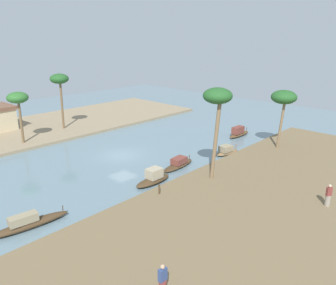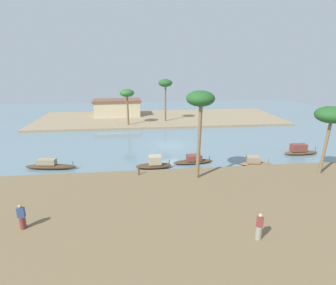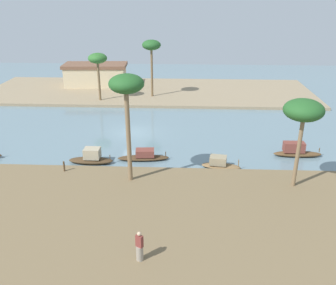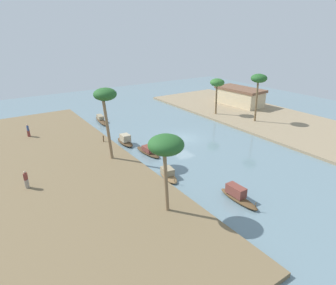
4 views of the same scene
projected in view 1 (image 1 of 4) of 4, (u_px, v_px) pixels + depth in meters
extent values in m
plane|color=slate|center=(122.00, 155.00, 36.05)|extent=(80.08, 80.08, 0.00)
cube|color=brown|center=(262.00, 206.00, 24.89)|extent=(46.22, 15.87, 0.36)
cube|color=#937F60|center=(48.00, 126.00, 47.11)|extent=(46.22, 15.87, 0.36)
ellipsoid|color=#47331E|center=(178.00, 165.00, 32.76)|extent=(4.52, 1.55, 0.36)
cube|color=brown|center=(179.00, 160.00, 32.73)|extent=(1.67, 1.15, 0.60)
cylinder|color=#47331E|center=(189.00, 157.00, 34.10)|extent=(0.07, 0.07, 0.40)
ellipsoid|color=brown|center=(227.00, 152.00, 36.41)|extent=(3.35, 1.65, 0.37)
cube|color=gray|center=(226.00, 149.00, 36.10)|extent=(1.50, 1.22, 0.66)
cylinder|color=brown|center=(236.00, 146.00, 37.09)|extent=(0.07, 0.07, 0.57)
ellipsoid|color=#47331E|center=(153.00, 181.00, 29.10)|extent=(3.79, 1.29, 0.50)
cube|color=tan|center=(154.00, 173.00, 28.99)|extent=(1.35, 1.07, 0.87)
cylinder|color=#47331E|center=(166.00, 171.00, 30.11)|extent=(0.07, 0.07, 0.37)
ellipsoid|color=#47331E|center=(30.00, 224.00, 22.30)|extent=(5.43, 1.55, 0.53)
cube|color=gray|center=(23.00, 219.00, 21.90)|extent=(1.94, 0.96, 0.56)
cylinder|color=#47331E|center=(63.00, 208.00, 23.61)|extent=(0.07, 0.07, 0.37)
ellipsoid|color=brown|center=(239.00, 134.00, 43.04)|extent=(4.24, 1.02, 0.46)
cube|color=brown|center=(238.00, 130.00, 42.57)|extent=(1.81, 0.89, 0.87)
cylinder|color=brown|center=(247.00, 129.00, 44.21)|extent=(0.07, 0.07, 0.45)
cube|color=#33477A|center=(163.00, 275.00, 15.74)|extent=(0.45, 0.25, 0.67)
sphere|color=tan|center=(163.00, 267.00, 15.60)|extent=(0.23, 0.23, 0.23)
cylinder|color=gray|center=(328.00, 201.00, 24.43)|extent=(0.53, 0.53, 0.85)
cube|color=brown|center=(329.00, 191.00, 24.20)|extent=(0.44, 0.40, 0.67)
sphere|color=tan|center=(330.00, 186.00, 24.06)|extent=(0.23, 0.23, 0.23)
cylinder|color=#4C3823|center=(159.00, 189.00, 26.32)|extent=(0.14, 0.14, 0.83)
cylinder|color=#7F6647|center=(215.00, 142.00, 28.21)|extent=(0.33, 0.83, 6.96)
ellipsoid|color=#235623|center=(218.00, 96.00, 26.99)|extent=(2.47, 2.47, 1.36)
cylinder|color=#7F6647|center=(281.00, 125.00, 36.64)|extent=(0.29, 0.59, 5.29)
ellipsoid|color=#235623|center=(284.00, 97.00, 35.66)|extent=(2.77, 2.77, 1.53)
cylinder|color=brown|center=(62.00, 106.00, 44.38)|extent=(0.29, 0.57, 6.34)
ellipsoid|color=#235623|center=(59.00, 79.00, 43.25)|extent=(2.44, 2.44, 1.34)
cylinder|color=brown|center=(21.00, 123.00, 38.50)|extent=(0.30, 0.46, 4.96)
ellipsoid|color=#2D6628|center=(18.00, 98.00, 37.59)|extent=(2.40, 2.40, 1.32)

